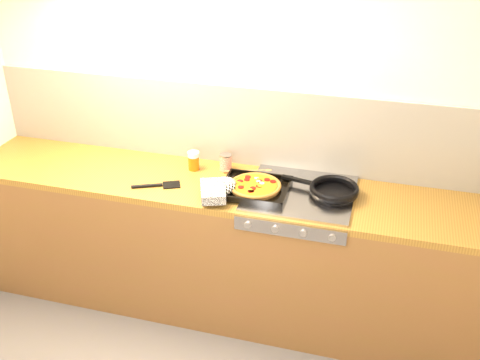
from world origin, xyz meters
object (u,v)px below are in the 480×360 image
(frying_pan, at_px, (333,190))
(juice_glass, at_px, (194,161))
(tomato_can, at_px, (226,162))
(pizza_on_tray, at_px, (244,187))

(frying_pan, height_order, juice_glass, juice_glass)
(frying_pan, distance_m, juice_glass, 0.87)
(tomato_can, bearing_deg, pizza_on_tray, -53.99)
(frying_pan, bearing_deg, pizza_on_tray, -167.65)
(frying_pan, height_order, tomato_can, tomato_can)
(pizza_on_tray, xyz_separation_m, juice_glass, (-0.37, 0.21, 0.02))
(pizza_on_tray, height_order, frying_pan, pizza_on_tray)
(pizza_on_tray, distance_m, frying_pan, 0.50)
(tomato_can, bearing_deg, juice_glass, -167.34)
(pizza_on_tray, height_order, juice_glass, juice_glass)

